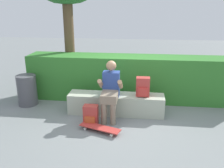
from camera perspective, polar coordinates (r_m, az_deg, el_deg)
name	(u,v)px	position (r m, az deg, el deg)	size (l,w,h in m)	color
ground_plane	(114,121)	(5.11, 0.50, -8.44)	(24.00, 24.00, 0.00)	gray
bench_main	(116,104)	(5.35, 0.93, -4.62)	(2.04, 0.44, 0.43)	#AAB29C
person_skater	(110,89)	(5.01, -0.38, -1.09)	(0.49, 0.62, 1.18)	#2D4793
skateboard_near_person	(100,128)	(4.68, -2.82, -10.07)	(0.82, 0.46, 0.09)	#BC3833
backpack_on_bench	(143,87)	(5.17, 7.14, -0.71)	(0.28, 0.23, 0.40)	#B23833
backpack_on_ground	(91,115)	(4.90, -4.93, -7.25)	(0.28, 0.23, 0.40)	#B23833
hedge_row	(133,78)	(6.06, 4.89, 1.37)	(5.12, 0.69, 1.09)	#32772B
trash_bin	(27,90)	(6.09, -19.03, -1.35)	(0.44, 0.44, 0.71)	#4C4C51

